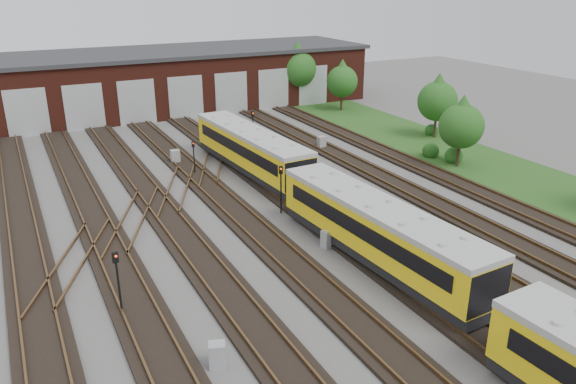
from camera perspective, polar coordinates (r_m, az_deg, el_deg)
name	(u,v)px	position (r m, az deg, el deg)	size (l,w,h in m)	color
ground	(334,264)	(29.19, 4.73, -7.30)	(120.00, 120.00, 0.00)	#4D4A47
track_network	(326,258)	(29.51, 3.85, -6.72)	(30.40, 70.00, 0.33)	black
maintenance_shed	(142,81)	(64.06, -14.64, 10.84)	(51.00, 12.50, 6.35)	#4D1C13
grass_verge	(470,159)	(47.66, 18.00, 3.16)	(8.00, 55.00, 0.05)	#204A18
metro_train	(378,230)	(28.78, 9.13, -3.88)	(3.38, 46.28, 2.92)	black
signal_mast_0	(118,275)	(25.19, -16.93, -8.12)	(0.26, 0.25, 3.04)	black
signal_mast_1	(281,183)	(34.36, -0.72, 0.87)	(0.28, 0.27, 3.10)	black
signal_mast_2	(194,153)	(41.95, -9.55, 3.88)	(0.24, 0.22, 2.57)	black
signal_mast_3	(253,124)	(48.76, -3.58, 6.92)	(0.25, 0.24, 3.05)	black
relay_cabinet_0	(217,355)	(22.12, -7.20, -16.13)	(0.63, 0.52, 1.04)	#98999C
relay_cabinet_1	(175,157)	(45.10, -11.38, 3.52)	(0.67, 0.56, 1.12)	#98999C
relay_cabinet_2	(327,239)	(30.68, 4.02, -4.77)	(0.60, 0.50, 1.00)	#98999C
relay_cabinet_3	(297,152)	(46.01, 0.97, 4.12)	(0.52, 0.43, 0.87)	#98999C
relay_cabinet_4	(321,143)	(48.27, 3.42, 5.04)	(0.65, 0.54, 1.08)	#98999C
tree_0	(297,64)	(64.94, 0.94, 12.87)	(4.31, 4.31, 7.14)	#312616
tree_1	(342,78)	(62.18, 5.53, 11.48)	(3.38, 3.38, 5.60)	#312616
tree_2	(438,96)	(52.62, 14.99, 9.36)	(3.57, 3.57, 5.91)	#312616
tree_3	(462,121)	(44.68, 17.25, 6.91)	(3.41, 3.41, 5.66)	#312616
bush_0	(454,154)	(46.45, 16.51, 3.77)	(1.43, 1.43, 1.43)	#194B15
bush_1	(431,149)	(47.42, 14.32, 4.29)	(1.37, 1.37, 1.37)	#194B15
bush_2	(432,129)	(54.13, 14.38, 6.25)	(1.22, 1.22, 1.22)	#194B15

